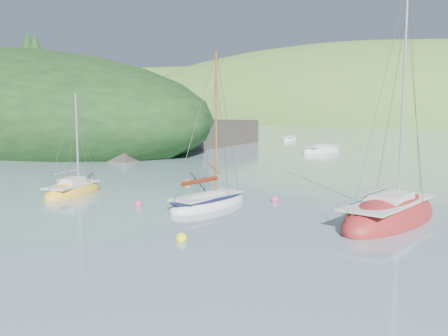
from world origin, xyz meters
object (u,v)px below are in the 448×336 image
Objects in this scene: sloop_red at (390,217)px; sailboat_yellow at (73,191)px; daysailer_white at (208,203)px; distant_sloop_c at (289,140)px; distant_sloop_a at (321,151)px.

sailboat_yellow is at bearing -163.15° from sloop_red.
daysailer_white is 55.74m from distant_sloop_c.
sailboat_yellow is 36.16m from distant_sloop_a.
sloop_red is 1.27× the size of distant_sloop_a.
sloop_red is at bearing -5.94° from sailboat_yellow.
sloop_red is 1.81× the size of sailboat_yellow.
daysailer_white is 35.35m from distant_sloop_a.
distant_sloop_a is 1.24× the size of distant_sloop_c.
distant_sloop_c is at bearing 114.94° from daysailer_white.
sloop_red is 36.97m from distant_sloop_a.
distant_sloop_c is (-13.87, 52.73, -0.02)m from sailboat_yellow.
sailboat_yellow is (-19.00, -4.48, -0.06)m from sloop_red.
sloop_red reaches higher than distant_sloop_c.
sloop_red is at bearing 14.08° from daysailer_white.
distant_sloop_a is at bearing 124.59° from sloop_red.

